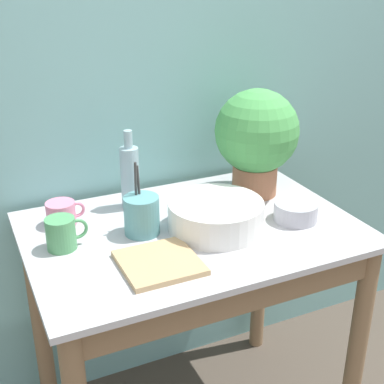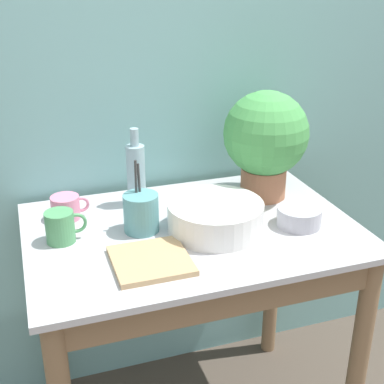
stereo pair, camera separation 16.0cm
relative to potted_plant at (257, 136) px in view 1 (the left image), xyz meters
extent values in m
cube|color=#7AB2B2|center=(-0.31, 0.26, 0.16)|extent=(6.00, 0.05, 2.40)
cylinder|color=#846647|center=(0.15, -0.45, -0.63)|extent=(0.06, 0.06, 0.81)
cylinder|color=#846647|center=(-0.77, 0.15, -0.63)|extent=(0.06, 0.06, 0.81)
cylinder|color=#846647|center=(0.15, 0.15, -0.63)|extent=(0.06, 0.06, 0.81)
cube|color=#846647|center=(-0.31, -0.45, -0.28)|extent=(0.91, 0.02, 0.10)
cube|color=#B2B2B7|center=(-0.31, -0.15, -0.22)|extent=(1.01, 0.70, 0.02)
cylinder|color=#A36647|center=(0.00, 0.00, -0.16)|extent=(0.16, 0.16, 0.11)
sphere|color=#47994C|center=(0.00, 0.00, 0.02)|extent=(0.29, 0.29, 0.29)
cylinder|color=silver|center=(-0.25, -0.19, -0.17)|extent=(0.29, 0.29, 0.09)
cylinder|color=#93B2BC|center=(-0.43, 0.08, -0.11)|extent=(0.06, 0.06, 0.21)
cylinder|color=#93B2BC|center=(-0.43, 0.08, 0.03)|extent=(0.03, 0.03, 0.06)
cylinder|color=#4C935B|center=(-0.70, -0.11, -0.16)|extent=(0.08, 0.08, 0.09)
torus|color=#4C935B|center=(-0.66, -0.11, -0.16)|extent=(0.06, 0.01, 0.06)
cylinder|color=pink|center=(-0.67, 0.04, -0.17)|extent=(0.09, 0.09, 0.08)
torus|color=pink|center=(-0.62, 0.04, -0.17)|extent=(0.05, 0.01, 0.05)
cylinder|color=#A8A8B2|center=(0.01, -0.24, -0.18)|extent=(0.14, 0.14, 0.06)
cylinder|color=#569399|center=(-0.46, -0.12, -0.15)|extent=(0.11, 0.11, 0.12)
cylinder|color=#333333|center=(-0.46, -0.09, -0.11)|extent=(0.01, 0.04, 0.21)
cylinder|color=#333333|center=(-0.47, -0.09, -0.10)|extent=(0.01, 0.02, 0.22)
cube|color=tan|center=(-0.48, -0.31, -0.20)|extent=(0.21, 0.21, 0.02)
camera|label=1|loc=(-0.93, -1.48, 0.56)|focal=50.00mm
camera|label=2|loc=(-0.78, -1.54, 0.56)|focal=50.00mm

